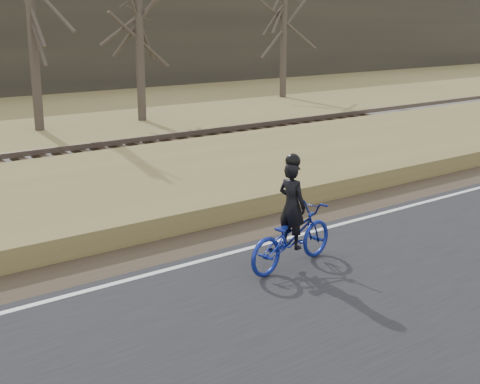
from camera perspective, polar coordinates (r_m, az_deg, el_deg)
ground at (r=10.58m, az=-17.14°, el=-9.95°), size 120.00×120.00×0.00m
road at (r=8.50m, az=-10.85°, el=-15.70°), size 120.00×6.00×0.06m
edge_line at (r=10.73m, az=-17.55°, el=-9.25°), size 120.00×0.12×0.01m
shoulder at (r=11.62m, az=-19.29°, el=-7.75°), size 120.00×1.60×0.04m
cyclist at (r=11.63m, az=4.41°, el=-3.35°), size 2.13×1.00×2.01m
bare_tree_center at (r=27.11m, az=-17.46°, el=14.90°), size 0.36×0.36×9.39m
bare_tree_right at (r=28.84m, az=-8.60°, el=13.25°), size 0.36×0.36×7.29m
bare_tree_far_right at (r=37.24m, az=3.76°, el=14.04°), size 0.36×0.36×7.77m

